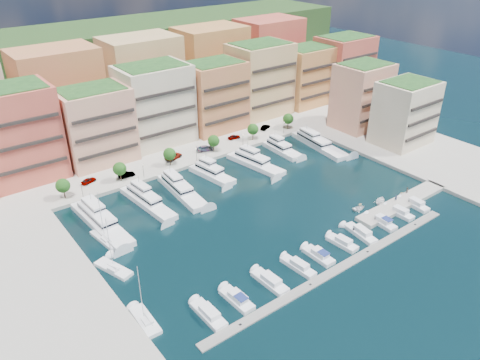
{
  "coord_description": "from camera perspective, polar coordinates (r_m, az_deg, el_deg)",
  "views": [
    {
      "loc": [
        -68.04,
        -79.71,
        64.4
      ],
      "look_at": [
        -2.58,
        5.89,
        6.0
      ],
      "focal_mm": 35.0,
      "sensor_mm": 36.0,
      "label": 1
    }
  ],
  "objects": [
    {
      "name": "car_0",
      "position": [
        137.95,
        -17.99,
        -0.06
      ],
      "size": [
        4.83,
        3.07,
        1.53
      ],
      "primitive_type": "imported",
      "rotation": [
        0.0,
        0.0,
        1.87
      ],
      "color": "gray",
      "rests_on": "north_quay"
    },
    {
      "name": "west_quay",
      "position": [
        96.58,
        -24.77,
        -16.69
      ],
      "size": [
        34.0,
        76.0,
        2.0
      ],
      "primitive_type": "cube",
      "color": "#9E998E",
      "rests_on": "ground"
    },
    {
      "name": "backblock_4",
      "position": [
        208.98,
        3.49,
        15.01
      ],
      "size": [
        26.0,
        18.0,
        30.0
      ],
      "primitive_type": "cube",
      "color": "#CE5A44",
      "rests_on": "north_quay"
    },
    {
      "name": "backblock_1",
      "position": [
        166.8,
        -21.1,
        9.69
      ],
      "size": [
        26.0,
        18.0,
        30.0
      ],
      "primitive_type": "cube",
      "color": "#CC6E4C",
      "rests_on": "north_quay"
    },
    {
      "name": "cruiser_8",
      "position": [
        125.67,
        18.84,
        -3.79
      ],
      "size": [
        2.5,
        7.73,
        2.55
      ],
      "color": "white",
      "rests_on": "ground"
    },
    {
      "name": "lamppost_0",
      "position": [
        130.38,
        -18.76,
        -0.88
      ],
      "size": [
        0.3,
        0.3,
        4.2
      ],
      "color": "black",
      "rests_on": "north_quay"
    },
    {
      "name": "tree_3",
      "position": [
        148.86,
        -3.24,
        4.78
      ],
      "size": [
        3.8,
        3.8,
        5.65
      ],
      "color": "#473323",
      "rests_on": "north_quay"
    },
    {
      "name": "cruiser_2",
      "position": [
        98.0,
        3.68,
        -12.28
      ],
      "size": [
        3.14,
        8.98,
        2.55
      ],
      "color": "white",
      "rests_on": "ground"
    },
    {
      "name": "hillside",
      "position": [
        211.58,
        -17.05,
        9.49
      ],
      "size": [
        240.0,
        40.0,
        58.0
      ],
      "primitive_type": "cube",
      "color": "#1C3D18",
      "rests_on": "ground"
    },
    {
      "name": "cruiser_1",
      "position": [
        93.94,
        -0.37,
        -14.35
      ],
      "size": [
        3.12,
        8.18,
        2.66
      ],
      "color": "white",
      "rests_on": "ground"
    },
    {
      "name": "yacht_0",
      "position": [
        119.93,
        -16.75,
        -4.71
      ],
      "size": [
        6.37,
        25.52,
        7.3
      ],
      "color": "white",
      "rests_on": "ground"
    },
    {
      "name": "lamppost_4",
      "position": [
        163.7,
        5.39,
        6.61
      ],
      "size": [
        0.3,
        0.3,
        4.2
      ],
      "color": "black",
      "rests_on": "north_quay"
    },
    {
      "name": "person_1",
      "position": [
        134.11,
        19.67,
        -1.17
      ],
      "size": [
        0.82,
        0.64,
        1.66
      ],
      "primitive_type": "imported",
      "rotation": [
        0.0,
        0.0,
        3.13
      ],
      "color": "brown",
      "rests_on": "finger_pier"
    },
    {
      "name": "backblock_2",
      "position": [
        176.93,
        -11.79,
        11.99
      ],
      "size": [
        26.0,
        18.0,
        30.0
      ],
      "primitive_type": "cube",
      "color": "#E5AD79",
      "rests_on": "north_quay"
    },
    {
      "name": "east_quay",
      "position": [
        161.87,
        21.68,
        2.89
      ],
      "size": [
        34.0,
        76.0,
        2.0
      ],
      "primitive_type": "cube",
      "color": "#9E998E",
      "rests_on": "ground"
    },
    {
      "name": "tender_1",
      "position": [
        126.8,
        14.44,
        -2.88
      ],
      "size": [
        1.69,
        1.55,
        0.75
      ],
      "primitive_type": "imported",
      "rotation": [
        0.0,
        0.0,
        1.84
      ],
      "color": "beige",
      "rests_on": "ground"
    },
    {
      "name": "cruiser_9",
      "position": [
        130.7,
        20.54,
        -2.8
      ],
      "size": [
        3.18,
        8.09,
        2.55
      ],
      "color": "white",
      "rests_on": "ground"
    },
    {
      "name": "apartment_6",
      "position": [
        192.28,
        7.99,
        12.47
      ],
      "size": [
        20.0,
        15.5,
        22.8
      ],
      "color": "#D18B4C",
      "rests_on": "north_quay"
    },
    {
      "name": "sailboat_2",
      "position": [
        114.09,
        -16.06,
        -7.01
      ],
      "size": [
        3.91,
        10.02,
        13.2
      ],
      "color": "white",
      "rests_on": "ground"
    },
    {
      "name": "tree_2",
      "position": [
        141.36,
        -8.59,
        3.15
      ],
      "size": [
        3.8,
        3.8,
        5.65
      ],
      "color": "#473323",
      "rests_on": "north_quay"
    },
    {
      "name": "tree_1",
      "position": [
        135.34,
        -14.46,
        1.33
      ],
      "size": [
        3.8,
        3.8,
        5.65
      ],
      "color": "#473323",
      "rests_on": "north_quay"
    },
    {
      "name": "yacht_6",
      "position": [
        158.13,
        9.4,
        4.5
      ],
      "size": [
        8.06,
        24.56,
        7.3
      ],
      "color": "white",
      "rests_on": "ground"
    },
    {
      "name": "backblock_3",
      "position": [
        191.28,
        -3.56,
        13.74
      ],
      "size": [
        26.0,
        18.0,
        30.0
      ],
      "primitive_type": "cube",
      "color": "#D18B4C",
      "rests_on": "north_quay"
    },
    {
      "name": "apartment_east_b",
      "position": [
        162.5,
        19.47,
        7.74
      ],
      "size": [
        18.0,
        14.5,
        20.8
      ],
      "color": "beige",
      "rests_on": "east_quay"
    },
    {
      "name": "car_2",
      "position": [
        146.66,
        -8.11,
        2.9
      ],
      "size": [
        6.56,
        4.41,
        1.67
      ],
      "primitive_type": "imported",
      "rotation": [
        0.0,
        0.0,
        1.87
      ],
      "color": "gray",
      "rests_on": "north_quay"
    },
    {
      "name": "yacht_3",
      "position": [
        136.87,
        -3.6,
        0.9
      ],
      "size": [
        6.61,
        16.39,
        7.3
      ],
      "color": "white",
      "rests_on": "ground"
    },
    {
      "name": "car_3",
      "position": [
        150.91,
        -4.24,
        3.88
      ],
      "size": [
        6.24,
        3.78,
        1.69
      ],
      "primitive_type": "imported",
      "rotation": [
        0.0,
        0.0,
        1.31
      ],
      "color": "gray",
      "rests_on": "north_quay"
    },
    {
      "name": "yacht_1",
      "position": [
        125.37,
        -11.36,
        -2.5
      ],
      "size": [
        5.98,
        22.06,
        7.3
      ],
      "color": "white",
      "rests_on": "ground"
    },
    {
      "name": "lamppost_2",
      "position": [
        143.53,
        -5.34,
        3.36
      ],
      "size": [
        0.3,
        0.3,
        4.2
      ],
      "color": "black",
      "rests_on": "north_quay"
    },
    {
      "name": "finger_pier",
      "position": [
        130.73,
        19.14,
        -2.81
      ],
      "size": [
        32.0,
        5.0,
        2.0
      ],
      "primitive_type": "cube",
      "color": "#9E998E",
      "rests_on": "ground"
    },
    {
      "name": "person_0",
      "position": [
        129.31,
        18.46,
        -2.07
      ],
      "size": [
        0.77,
        0.75,
        1.79
      ],
      "primitive_type": "imported",
      "rotation": [
        0.0,
        0.0,
        2.42
      ],
      "color": "#222944",
      "rests_on": "finger_pier"
    },
    {
      "name": "tree_0",
      "position": [
        131.01,
        -20.79,
        -0.65
      ],
      "size": [
        3.8,
        3.8,
        5.65
      ],
      "color": "#473323",
      "rests_on": "north_quay"
    },
    {
      "name": "lamppost_3",
      "position": [
        152.89,
        0.36,
        5.11
      ],
      "size": [
        0.3,
        0.3,
        4.2
      ],
      "color": "black",
      "rests_on": "north_quay"
    },
    {
      "name": "apartment_1",
      "position": [
        142.94,
        -25.33,
        5.12
      ],
      "size": [
        20.0,
        16.5,
        26.8
      ],
      "color": "#CE5A44",
      "rests_on": "north_quay"
    },
    {
      "name": "yacht_5",
      "position": [
        152.6,
        5.02,
        3.88
      ],
      "size": [
        4.96,
        15.39,
        7.3
      ],
      "color": "white",
      "rests_on": "ground"
    },
    {
      "name": "cruiser_3",
      "position": [
        102.29,
        7.13,
        -10.44
      ],
      "size": [
        3.0,
        8.72,
        2.55
      ],
      "color": "white",
      "rests_on": "ground"
    },
    {
      "name": "yacht_2",
      "position": [
        129.33,
        -7.31,
        -1.05
      ],
      "size": [
        6.28,
        22.21,
        7.3
      ],
      "color": "white",
      "rests_on": "ground"
    },
    {
      "name": "apartment_5",
      "position": [
        178.79,
        2.43,
        12.16
      ],
      "size": [
        22.0,
        16.5,
        26.8
      ],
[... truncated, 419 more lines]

